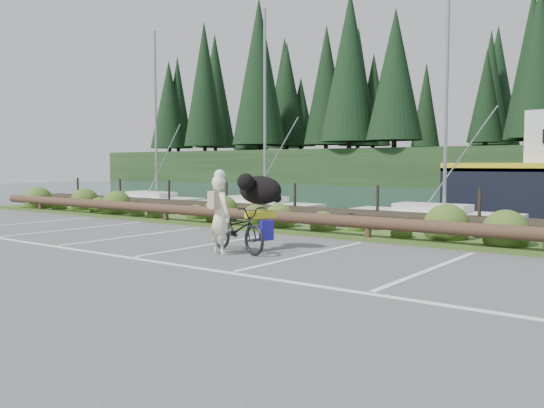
% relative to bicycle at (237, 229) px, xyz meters
% --- Properties ---
extents(ground, '(72.00, 72.00, 0.00)m').
position_rel_bicycle_xyz_m(ground, '(1.40, -1.45, -0.49)').
color(ground, '#4D4D4F').
extents(vegetation_strip, '(34.00, 1.60, 0.10)m').
position_rel_bicycle_xyz_m(vegetation_strip, '(1.40, 3.85, -0.44)').
color(vegetation_strip, '#3D5B21').
rests_on(vegetation_strip, ground).
extents(log_rail, '(32.00, 0.30, 0.60)m').
position_rel_bicycle_xyz_m(log_rail, '(1.40, 3.15, -0.49)').
color(log_rail, '#443021').
rests_on(log_rail, ground).
extents(bicycle, '(1.96, 1.11, 0.97)m').
position_rel_bicycle_xyz_m(bicycle, '(0.00, 0.00, 0.00)').
color(bicycle, black).
rests_on(bicycle, ground).
extents(cyclist, '(0.66, 0.52, 1.60)m').
position_rel_bicycle_xyz_m(cyclist, '(-0.11, -0.42, 0.31)').
color(cyclist, white).
rests_on(cyclist, ground).
extents(dog, '(0.78, 1.17, 0.62)m').
position_rel_bicycle_xyz_m(dog, '(0.16, 0.57, 0.80)').
color(dog, black).
rests_on(dog, bicycle).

